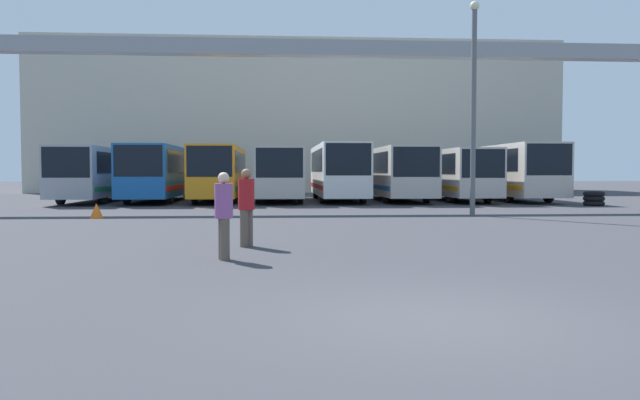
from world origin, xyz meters
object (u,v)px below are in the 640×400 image
(bus_slot_5, at_px, (395,171))
(bus_slot_6, at_px, (454,172))
(bus_slot_0, at_px, (98,171))
(bus_slot_2, at_px, (220,170))
(lamp_post, at_px, (474,100))
(traffic_cone, at_px, (97,211))
(pedestrian_mid_right, at_px, (224,213))
(bus_slot_4, at_px, (337,169))
(bus_slot_3, at_px, (279,171))
(bus_slot_1, at_px, (159,170))
(bus_slot_7, at_px, (507,169))
(pedestrian_mid_left, at_px, (246,205))
(tire_stack, at_px, (594,199))

(bus_slot_5, height_order, bus_slot_6, bus_slot_5)
(bus_slot_0, xyz_separation_m, bus_slot_2, (6.87, 0.29, 0.04))
(lamp_post, bearing_deg, bus_slot_6, 77.14)
(bus_slot_5, xyz_separation_m, bus_slot_6, (3.44, -0.53, -0.06))
(bus_slot_2, height_order, traffic_cone, bus_slot_2)
(bus_slot_2, bearing_deg, pedestrian_mid_right, -84.74)
(bus_slot_0, relative_size, lamp_post, 1.33)
(bus_slot_4, bearing_deg, bus_slot_3, -171.96)
(bus_slot_1, xyz_separation_m, bus_slot_6, (17.18, -0.12, -0.09))
(bus_slot_2, relative_size, bus_slot_4, 1.01)
(traffic_cone, bearing_deg, bus_slot_0, 105.25)
(bus_slot_3, distance_m, lamp_post, 14.67)
(bus_slot_0, height_order, lamp_post, lamp_post)
(lamp_post, bearing_deg, traffic_cone, -178.79)
(bus_slot_7, relative_size, pedestrian_mid_left, 6.57)
(bus_slot_5, xyz_separation_m, pedestrian_mid_left, (-7.72, -22.38, -0.82))
(lamp_post, bearing_deg, bus_slot_3, 121.28)
(bus_slot_5, distance_m, traffic_cone, 19.07)
(bus_slot_2, xyz_separation_m, bus_slot_6, (13.74, -0.48, -0.07))
(bus_slot_0, xyz_separation_m, bus_slot_5, (17.18, 0.34, 0.03))
(bus_slot_5, distance_m, tire_stack, 11.10)
(bus_slot_2, distance_m, pedestrian_mid_left, 22.49)
(bus_slot_2, bearing_deg, bus_slot_0, -177.57)
(bus_slot_2, bearing_deg, tire_stack, -18.53)
(bus_slot_0, height_order, pedestrian_mid_left, bus_slot_0)
(tire_stack, bearing_deg, lamp_post, -142.23)
(bus_slot_4, bearing_deg, pedestrian_mid_right, -100.74)
(bus_slot_5, bearing_deg, bus_slot_6, -8.75)
(bus_slot_0, distance_m, bus_slot_3, 10.31)
(pedestrian_mid_right, xyz_separation_m, tire_stack, (16.96, 18.00, -0.55))
(bus_slot_2, relative_size, tire_stack, 11.12)
(bus_slot_1, height_order, bus_slot_6, bus_slot_1)
(bus_slot_1, relative_size, pedestrian_mid_left, 6.07)
(bus_slot_1, height_order, bus_slot_5, bus_slot_1)
(bus_slot_0, distance_m, bus_slot_2, 6.88)
(bus_slot_3, height_order, bus_slot_6, bus_slot_3)
(bus_slot_5, relative_size, bus_slot_7, 0.99)
(bus_slot_2, xyz_separation_m, pedestrian_mid_left, (2.59, -22.33, -0.83))
(bus_slot_3, bearing_deg, bus_slot_5, 5.01)
(bus_slot_6, distance_m, traffic_cone, 21.34)
(bus_slot_3, distance_m, traffic_cone, 14.40)
(bus_slot_3, bearing_deg, pedestrian_mid_right, -92.85)
(lamp_post, bearing_deg, bus_slot_5, 92.70)
(bus_slot_1, xyz_separation_m, bus_slot_7, (20.61, 0.45, 0.07))
(bus_slot_3, height_order, bus_slot_4, bus_slot_4)
(bus_slot_4, height_order, traffic_cone, bus_slot_4)
(bus_slot_6, bearing_deg, pedestrian_mid_left, -117.05)
(bus_slot_1, height_order, pedestrian_mid_right, bus_slot_1)
(bus_slot_0, xyz_separation_m, tire_stack, (26.08, -6.14, -1.38))
(bus_slot_7, height_order, pedestrian_mid_right, bus_slot_7)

